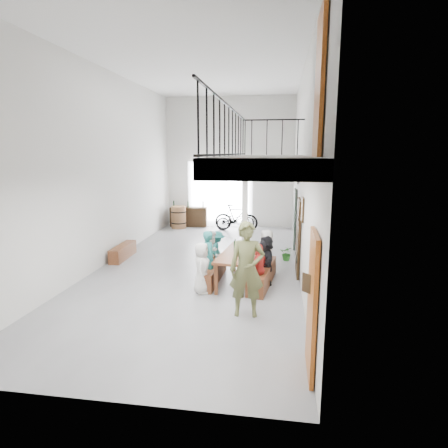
% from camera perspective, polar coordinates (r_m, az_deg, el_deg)
% --- Properties ---
extents(floor, '(12.00, 12.00, 0.00)m').
position_cam_1_polar(floor, '(10.78, -3.60, -6.36)').
color(floor, slate).
rests_on(floor, ground).
extents(room_walls, '(12.00, 12.00, 12.00)m').
position_cam_1_polar(room_walls, '(10.31, -3.84, 12.88)').
color(room_walls, silver).
rests_on(room_walls, ground).
extents(gateway_portal, '(2.80, 0.08, 2.80)m').
position_cam_1_polar(gateway_portal, '(16.31, -0.61, 4.56)').
color(gateway_portal, white).
rests_on(gateway_portal, ground).
extents(right_wall_decor, '(0.07, 8.28, 5.07)m').
position_cam_1_polar(right_wall_decor, '(8.33, 11.88, 0.64)').
color(right_wall_decor, '#AE5416').
rests_on(right_wall_decor, ground).
extents(balcony, '(1.52, 5.62, 4.00)m').
position_cam_1_polar(balcony, '(6.94, 6.80, 8.94)').
color(balcony, silver).
rests_on(balcony, ground).
extents(tasting_table, '(1.06, 2.15, 0.79)m').
position_cam_1_polar(tasting_table, '(9.19, 2.47, -4.81)').
color(tasting_table, brown).
rests_on(tasting_table, ground).
extents(bench_inner, '(0.37, 1.92, 0.44)m').
position_cam_1_polar(bench_inner, '(9.50, -1.59, -7.33)').
color(bench_inner, brown).
rests_on(bench_inner, ground).
extents(bench_wall, '(0.50, 2.01, 0.46)m').
position_cam_1_polar(bench_wall, '(9.26, 6.28, -7.82)').
color(bench_wall, brown).
rests_on(bench_wall, ground).
extents(tableware, '(0.48, 1.44, 0.35)m').
position_cam_1_polar(tableware, '(9.16, 2.70, -3.40)').
color(tableware, black).
rests_on(tableware, tasting_table).
extents(side_bench, '(0.36, 1.47, 0.41)m').
position_cam_1_polar(side_bench, '(11.84, -15.15, -4.11)').
color(side_bench, brown).
rests_on(side_bench, ground).
extents(oak_barrel, '(0.64, 0.64, 0.94)m').
position_cam_1_polar(oak_barrel, '(16.06, -6.92, 1.04)').
color(oak_barrel, brown).
rests_on(oak_barrel, ground).
extents(serving_counter, '(1.62, 0.57, 0.84)m').
position_cam_1_polar(serving_counter, '(16.44, -5.42, 1.11)').
color(serving_counter, '#321F0E').
rests_on(serving_counter, ground).
extents(counter_bottles, '(1.34, 0.15, 0.28)m').
position_cam_1_polar(counter_bottles, '(16.35, -5.45, 3.04)').
color(counter_bottles, black).
rests_on(counter_bottles, serving_counter).
extents(guest_left_a, '(0.41, 0.60, 1.18)m').
position_cam_1_polar(guest_left_a, '(8.60, -3.41, -6.71)').
color(guest_left_a, silver).
rests_on(guest_left_a, ground).
extents(guest_left_b, '(0.47, 0.57, 1.34)m').
position_cam_1_polar(guest_left_b, '(9.11, -2.28, -5.18)').
color(guest_left_b, '#257C7A').
rests_on(guest_left_b, ground).
extents(guest_left_c, '(0.55, 0.66, 1.21)m').
position_cam_1_polar(guest_left_c, '(9.77, -1.83, -4.48)').
color(guest_left_c, silver).
rests_on(guest_left_c, ground).
extents(guest_left_d, '(0.46, 0.74, 1.09)m').
position_cam_1_polar(guest_left_d, '(10.21, -1.00, -4.13)').
color(guest_left_d, '#257C7A').
rests_on(guest_left_d, ground).
extents(guest_right_a, '(0.51, 0.74, 1.16)m').
position_cam_1_polar(guest_right_a, '(8.63, 5.36, -6.75)').
color(guest_right_a, red).
rests_on(guest_right_a, ground).
extents(guest_right_b, '(0.71, 1.18, 1.21)m').
position_cam_1_polar(guest_right_b, '(9.21, 6.39, -5.49)').
color(guest_right_b, black).
rests_on(guest_right_b, ground).
extents(guest_right_c, '(0.52, 0.68, 1.25)m').
position_cam_1_polar(guest_right_c, '(9.75, 6.48, -4.45)').
color(guest_right_c, silver).
rests_on(guest_right_c, ground).
extents(host_standing, '(0.72, 0.51, 1.89)m').
position_cam_1_polar(host_standing, '(7.35, 3.51, -6.91)').
color(host_standing, brown).
rests_on(host_standing, ground).
extents(potted_plant, '(0.47, 0.44, 0.44)m').
position_cam_1_polar(potted_plant, '(11.36, 9.58, -4.42)').
color(potted_plant, '#195015').
rests_on(potted_plant, ground).
extents(bicycle_near, '(1.70, 1.06, 0.84)m').
position_cam_1_polar(bicycle_near, '(15.56, 1.75, 0.61)').
color(bicycle_near, black).
rests_on(bicycle_near, ground).
extents(bicycle_far, '(1.83, 0.63, 1.08)m').
position_cam_1_polar(bicycle_far, '(15.44, 1.89, 0.97)').
color(bicycle_far, black).
rests_on(bicycle_far, ground).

